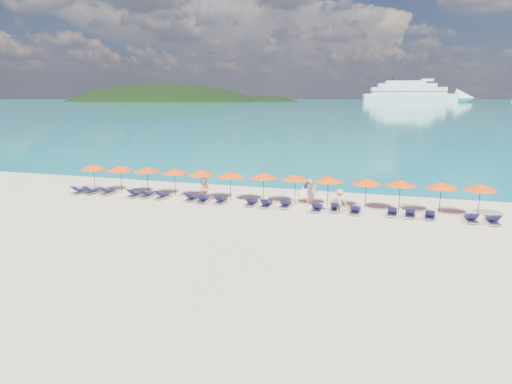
# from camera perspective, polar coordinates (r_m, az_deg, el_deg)

# --- Properties ---
(ground) EXTENTS (1400.00, 1400.00, 0.00)m
(ground) POSITION_cam_1_polar(r_m,az_deg,el_deg) (27.46, -1.77, -3.77)
(ground) COLOR beige
(sea) EXTENTS (1600.00, 1300.00, 0.01)m
(sea) POSITION_cam_1_polar(r_m,az_deg,el_deg) (685.11, 16.01, 11.57)
(sea) COLOR #1FA9B2
(sea) RESTS_ON ground
(headland_main) EXTENTS (374.00, 242.00, 126.50)m
(headland_main) POSITION_cam_1_polar(r_m,az_deg,el_deg) (645.25, -12.35, 8.35)
(headland_main) COLOR black
(headland_main) RESTS_ON ground
(headland_small) EXTENTS (162.00, 126.00, 85.50)m
(headland_small) POSITION_cam_1_polar(r_m,az_deg,el_deg) (607.55, 1.24, 8.66)
(headland_small) COLOR black
(headland_small) RESTS_ON ground
(cruise_ship) EXTENTS (137.06, 44.16, 37.69)m
(cruise_ship) POSITION_cam_1_polar(r_m,az_deg,el_deg) (590.67, 20.95, 12.09)
(cruise_ship) COLOR white
(cruise_ship) RESTS_ON ground
(jetski) EXTENTS (0.89, 2.26, 0.80)m
(jetski) POSITION_cam_1_polar(r_m,az_deg,el_deg) (34.98, 6.96, 0.30)
(jetski) COLOR white
(jetski) RESTS_ON ground
(beachgoer_a) EXTENTS (0.82, 0.80, 1.90)m
(beachgoer_a) POSITION_cam_1_polar(r_m,az_deg,el_deg) (31.28, 7.28, -0.01)
(beachgoer_a) COLOR tan
(beachgoer_a) RESTS_ON ground
(beachgoer_b) EXTENTS (0.97, 0.73, 1.77)m
(beachgoer_b) POSITION_cam_1_polar(r_m,az_deg,el_deg) (32.55, -6.85, 0.38)
(beachgoer_b) COLOR tan
(beachgoer_b) RESTS_ON ground
(beachgoer_c) EXTENTS (1.11, 0.64, 1.62)m
(beachgoer_c) POSITION_cam_1_polar(r_m,az_deg,el_deg) (29.59, 11.08, -1.17)
(beachgoer_c) COLOR tan
(beachgoer_c) RESTS_ON ground
(umbrella_0) EXTENTS (2.10, 2.10, 2.28)m
(umbrella_0) POSITION_cam_1_polar(r_m,az_deg,el_deg) (38.12, -20.86, 3.17)
(umbrella_0) COLOR black
(umbrella_0) RESTS_ON ground
(umbrella_1) EXTENTS (2.10, 2.10, 2.28)m
(umbrella_1) POSITION_cam_1_polar(r_m,az_deg,el_deg) (36.59, -17.63, 3.04)
(umbrella_1) COLOR black
(umbrella_1) RESTS_ON ground
(umbrella_2) EXTENTS (2.10, 2.10, 2.28)m
(umbrella_2) POSITION_cam_1_polar(r_m,az_deg,el_deg) (35.45, -14.32, 2.95)
(umbrella_2) COLOR black
(umbrella_2) RESTS_ON ground
(umbrella_3) EXTENTS (2.10, 2.10, 2.28)m
(umbrella_3) POSITION_cam_1_polar(r_m,az_deg,el_deg) (34.20, -10.81, 2.77)
(umbrella_3) COLOR black
(umbrella_3) RESTS_ON ground
(umbrella_4) EXTENTS (2.10, 2.10, 2.28)m
(umbrella_4) POSITION_cam_1_polar(r_m,az_deg,el_deg) (33.16, -7.35, 2.59)
(umbrella_4) COLOR black
(umbrella_4) RESTS_ON ground
(umbrella_5) EXTENTS (2.10, 2.10, 2.28)m
(umbrella_5) POSITION_cam_1_polar(r_m,az_deg,el_deg) (32.25, -3.42, 2.38)
(umbrella_5) COLOR black
(umbrella_5) RESTS_ON ground
(umbrella_6) EXTENTS (2.10, 2.10, 2.28)m
(umbrella_6) POSITION_cam_1_polar(r_m,az_deg,el_deg) (31.73, 0.98, 2.23)
(umbrella_6) COLOR black
(umbrella_6) RESTS_ON ground
(umbrella_7) EXTENTS (2.10, 2.10, 2.28)m
(umbrella_7) POSITION_cam_1_polar(r_m,az_deg,el_deg) (31.19, 5.26, 2.00)
(umbrella_7) COLOR black
(umbrella_7) RESTS_ON ground
(umbrella_8) EXTENTS (2.10, 2.10, 2.28)m
(umbrella_8) POSITION_cam_1_polar(r_m,az_deg,el_deg) (30.84, 9.62, 1.75)
(umbrella_8) COLOR black
(umbrella_8) RESTS_ON ground
(umbrella_9) EXTENTS (2.10, 2.10, 2.28)m
(umbrella_9) POSITION_cam_1_polar(r_m,az_deg,el_deg) (30.54, 14.52, 1.41)
(umbrella_9) COLOR black
(umbrella_9) RESTS_ON ground
(umbrella_10) EXTENTS (2.10, 2.10, 2.28)m
(umbrella_10) POSITION_cam_1_polar(r_m,az_deg,el_deg) (30.69, 18.72, 1.20)
(umbrella_10) COLOR black
(umbrella_10) RESTS_ON ground
(umbrella_11) EXTENTS (2.10, 2.10, 2.28)m
(umbrella_11) POSITION_cam_1_polar(r_m,az_deg,el_deg) (30.82, 23.51, 0.85)
(umbrella_11) COLOR black
(umbrella_11) RESTS_ON ground
(umbrella_12) EXTENTS (2.10, 2.10, 2.28)m
(umbrella_12) POSITION_cam_1_polar(r_m,az_deg,el_deg) (31.19, 27.78, 0.57)
(umbrella_12) COLOR black
(umbrella_12) RESTS_ON ground
(lounger_0) EXTENTS (0.68, 1.72, 0.66)m
(lounger_0) POSITION_cam_1_polar(r_m,az_deg,el_deg) (37.66, -22.43, 0.17)
(lounger_0) COLOR silver
(lounger_0) RESTS_ON ground
(lounger_1) EXTENTS (0.75, 1.74, 0.66)m
(lounger_1) POSITION_cam_1_polar(r_m,az_deg,el_deg) (37.18, -21.00, 0.14)
(lounger_1) COLOR silver
(lounger_1) RESTS_ON ground
(lounger_2) EXTENTS (0.64, 1.71, 0.66)m
(lounger_2) POSITION_cam_1_polar(r_m,az_deg,el_deg) (36.51, -19.19, 0.06)
(lounger_2) COLOR silver
(lounger_2) RESTS_ON ground
(lounger_3) EXTENTS (0.64, 1.71, 0.66)m
(lounger_3) POSITION_cam_1_polar(r_m,az_deg,el_deg) (35.02, -15.86, -0.23)
(lounger_3) COLOR silver
(lounger_3) RESTS_ON ground
(lounger_4) EXTENTS (0.70, 1.73, 0.66)m
(lounger_4) POSITION_cam_1_polar(r_m,az_deg,el_deg) (34.62, -14.32, -0.29)
(lounger_4) COLOR silver
(lounger_4) RESTS_ON ground
(lounger_5) EXTENTS (0.70, 1.73, 0.66)m
(lounger_5) POSITION_cam_1_polar(r_m,az_deg,el_deg) (33.93, -12.34, -0.45)
(lounger_5) COLOR silver
(lounger_5) RESTS_ON ground
(lounger_6) EXTENTS (0.64, 1.71, 0.66)m
(lounger_6) POSITION_cam_1_polar(r_m,az_deg,el_deg) (32.81, -8.60, -0.74)
(lounger_6) COLOR silver
(lounger_6) RESTS_ON ground
(lounger_7) EXTENTS (0.72, 1.73, 0.66)m
(lounger_7) POSITION_cam_1_polar(r_m,az_deg,el_deg) (32.19, -7.09, -0.96)
(lounger_7) COLOR silver
(lounger_7) RESTS_ON ground
(lounger_8) EXTENTS (0.63, 1.71, 0.66)m
(lounger_8) POSITION_cam_1_polar(r_m,az_deg,el_deg) (31.77, -4.74, -1.08)
(lounger_8) COLOR silver
(lounger_8) RESTS_ON ground
(lounger_9) EXTENTS (0.63, 1.70, 0.66)m
(lounger_9) POSITION_cam_1_polar(r_m,az_deg,el_deg) (31.01, -0.60, -1.38)
(lounger_9) COLOR silver
(lounger_9) RESTS_ON ground
(lounger_10) EXTENTS (0.63, 1.70, 0.66)m
(lounger_10) POSITION_cam_1_polar(r_m,az_deg,el_deg) (30.60, 1.39, -1.58)
(lounger_10) COLOR silver
(lounger_10) RESTS_ON ground
(lounger_11) EXTENTS (0.70, 1.73, 0.66)m
(lounger_11) POSITION_cam_1_polar(r_m,az_deg,el_deg) (30.54, 3.94, -1.63)
(lounger_11) COLOR silver
(lounger_11) RESTS_ON ground
(lounger_12) EXTENTS (0.69, 1.72, 0.66)m
(lounger_12) POSITION_cam_1_polar(r_m,az_deg,el_deg) (29.81, 8.13, -2.09)
(lounger_12) COLOR silver
(lounger_12) RESTS_ON ground
(lounger_13) EXTENTS (0.67, 1.72, 0.66)m
(lounger_13) POSITION_cam_1_polar(r_m,az_deg,el_deg) (30.03, 10.52, -2.07)
(lounger_13) COLOR silver
(lounger_13) RESTS_ON ground
(lounger_14) EXTENTS (0.77, 1.75, 0.66)m
(lounger_14) POSITION_cam_1_polar(r_m,az_deg,el_deg) (29.61, 13.10, -2.40)
(lounger_14) COLOR silver
(lounger_14) RESTS_ON ground
(lounger_15) EXTENTS (0.73, 1.74, 0.66)m
(lounger_15) POSITION_cam_1_polar(r_m,az_deg,el_deg) (29.87, 17.71, -2.55)
(lounger_15) COLOR silver
(lounger_15) RESTS_ON ground
(lounger_16) EXTENTS (0.70, 1.73, 0.66)m
(lounger_16) POSITION_cam_1_polar(r_m,az_deg,el_deg) (29.86, 19.87, -2.71)
(lounger_16) COLOR silver
(lounger_16) RESTS_ON ground
(lounger_17) EXTENTS (0.78, 1.75, 0.66)m
(lounger_17) POSITION_cam_1_polar(r_m,az_deg,el_deg) (29.89, 22.18, -2.89)
(lounger_17) COLOR silver
(lounger_17) RESTS_ON ground
(lounger_18) EXTENTS (0.67, 1.72, 0.66)m
(lounger_18) POSITION_cam_1_polar(r_m,az_deg,el_deg) (30.22, 26.76, -3.16)
(lounger_18) COLOR silver
(lounger_18) RESTS_ON ground
(lounger_19) EXTENTS (0.69, 1.72, 0.66)m
(lounger_19) POSITION_cam_1_polar(r_m,az_deg,el_deg) (30.42, 29.00, -3.30)
(lounger_19) COLOR silver
(lounger_19) RESTS_ON ground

